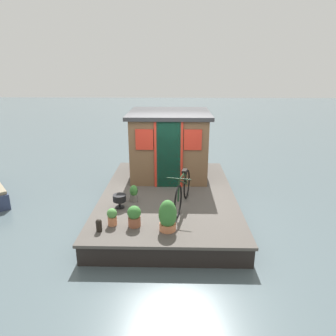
% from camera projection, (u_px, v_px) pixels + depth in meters
% --- Properties ---
extents(ground_plane, '(60.00, 60.00, 0.00)m').
position_uv_depth(ground_plane, '(168.00, 209.00, 7.81)').
color(ground_plane, '#4C5B60').
extents(houseboat_deck, '(4.92, 3.23, 0.46)m').
position_uv_depth(houseboat_deck, '(168.00, 201.00, 7.74)').
color(houseboat_deck, '#4C4742').
rests_on(houseboat_deck, ground_plane).
extents(houseboat_cabin, '(2.14, 2.21, 1.81)m').
position_uv_depth(houseboat_cabin, '(169.00, 144.00, 8.67)').
color(houseboat_cabin, brown).
rests_on(houseboat_cabin, houseboat_deck).
extents(bicycle, '(1.66, 0.53, 0.82)m').
position_uv_depth(bicycle, '(183.00, 191.00, 6.77)').
color(bicycle, black).
rests_on(bicycle, houseboat_deck).
extents(potted_plant_basil, '(0.20, 0.20, 0.35)m').
position_uv_depth(potted_plant_basil, '(112.00, 216.00, 6.03)').
color(potted_plant_basil, '#C6754C').
rests_on(potted_plant_basil, houseboat_deck).
extents(potted_plant_ivy, '(0.18, 0.18, 0.39)m').
position_uv_depth(potted_plant_ivy, '(134.00, 193.00, 7.12)').
color(potted_plant_ivy, slate).
rests_on(potted_plant_ivy, houseboat_deck).
extents(potted_plant_geranium, '(0.27, 0.27, 0.42)m').
position_uv_depth(potted_plant_geranium, '(134.00, 216.00, 5.98)').
color(potted_plant_geranium, '#935138').
rests_on(potted_plant_geranium, houseboat_deck).
extents(potted_plant_thyme, '(0.34, 0.34, 0.62)m').
position_uv_depth(potted_plant_thyme, '(168.00, 216.00, 5.80)').
color(potted_plant_thyme, '#C6754C').
rests_on(potted_plant_thyme, houseboat_deck).
extents(charcoal_grill, '(0.29, 0.29, 0.30)m').
position_uv_depth(charcoal_grill, '(120.00, 199.00, 6.77)').
color(charcoal_grill, black).
rests_on(charcoal_grill, houseboat_deck).
extents(mooring_bollard, '(0.12, 0.12, 0.25)m').
position_uv_depth(mooring_bollard, '(99.00, 225.00, 5.81)').
color(mooring_bollard, black).
rests_on(mooring_bollard, houseboat_deck).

